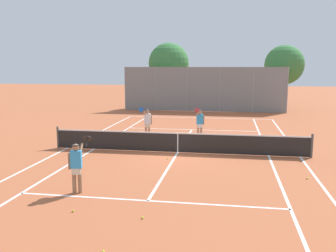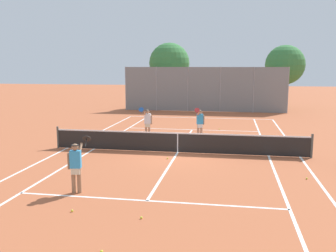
# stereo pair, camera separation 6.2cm
# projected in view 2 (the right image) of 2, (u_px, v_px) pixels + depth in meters

# --- Properties ---
(ground_plane) EXTENTS (120.00, 120.00, 0.00)m
(ground_plane) POSITION_uv_depth(u_px,v_px,m) (178.00, 153.00, 17.46)
(ground_plane) COLOR #B25B38
(court_line_markings) EXTENTS (11.10, 23.90, 0.01)m
(court_line_markings) POSITION_uv_depth(u_px,v_px,m) (178.00, 153.00, 17.46)
(court_line_markings) COLOR white
(court_line_markings) RESTS_ON ground
(tennis_net) EXTENTS (12.00, 0.10, 1.07)m
(tennis_net) POSITION_uv_depth(u_px,v_px,m) (178.00, 142.00, 17.38)
(tennis_net) COLOR #474C47
(tennis_net) RESTS_ON ground
(player_near_side) EXTENTS (0.58, 0.80, 1.77)m
(player_near_side) POSITION_uv_depth(u_px,v_px,m) (76.00, 164.00, 11.82)
(player_near_side) COLOR #936B4C
(player_near_side) RESTS_ON ground
(player_far_left) EXTENTS (0.63, 0.76, 1.77)m
(player_far_left) POSITION_uv_depth(u_px,v_px,m) (148.00, 122.00, 20.83)
(player_far_left) COLOR tan
(player_far_left) RESTS_ON ground
(player_far_right) EXTENTS (0.52, 0.85, 1.77)m
(player_far_right) POSITION_uv_depth(u_px,v_px,m) (200.00, 122.00, 20.66)
(player_far_right) COLOR tan
(player_far_right) RESTS_ON ground
(loose_tennis_ball_0) EXTENTS (0.07, 0.07, 0.07)m
(loose_tennis_ball_0) POSITION_uv_depth(u_px,v_px,m) (141.00, 218.00, 9.91)
(loose_tennis_ball_0) COLOR #D1DB33
(loose_tennis_ball_0) RESTS_ON ground
(loose_tennis_ball_1) EXTENTS (0.07, 0.07, 0.07)m
(loose_tennis_ball_1) POSITION_uv_depth(u_px,v_px,m) (101.00, 251.00, 8.10)
(loose_tennis_ball_1) COLOR #D1DB33
(loose_tennis_ball_1) RESTS_ON ground
(loose_tennis_ball_2) EXTENTS (0.07, 0.07, 0.07)m
(loose_tennis_ball_2) POSITION_uv_depth(u_px,v_px,m) (219.00, 129.00, 23.76)
(loose_tennis_ball_2) COLOR #D1DB33
(loose_tennis_ball_2) RESTS_ON ground
(loose_tennis_ball_3) EXTENTS (0.07, 0.07, 0.07)m
(loose_tennis_ball_3) POSITION_uv_depth(u_px,v_px,m) (307.00, 178.00, 13.36)
(loose_tennis_ball_3) COLOR #D1DB33
(loose_tennis_ball_3) RESTS_ON ground
(loose_tennis_ball_4) EXTENTS (0.07, 0.07, 0.07)m
(loose_tennis_ball_4) POSITION_uv_depth(u_px,v_px,m) (167.00, 158.00, 16.25)
(loose_tennis_ball_4) COLOR #D1DB33
(loose_tennis_ball_4) RESTS_ON ground
(loose_tennis_ball_5) EXTENTS (0.07, 0.07, 0.07)m
(loose_tennis_ball_5) POSITION_uv_depth(u_px,v_px,m) (72.00, 211.00, 10.38)
(loose_tennis_ball_5) COLOR #D1DB33
(loose_tennis_ball_5) RESTS_ON ground
(back_fence) EXTENTS (14.27, 0.08, 3.92)m
(back_fence) POSITION_uv_depth(u_px,v_px,m) (204.00, 89.00, 32.75)
(back_fence) COLOR gray
(back_fence) RESTS_ON ground
(tree_behind_left) EXTENTS (3.89, 3.89, 6.19)m
(tree_behind_left) POSITION_uv_depth(u_px,v_px,m) (169.00, 64.00, 36.10)
(tree_behind_left) COLOR brown
(tree_behind_left) RESTS_ON ground
(tree_behind_right) EXTENTS (3.60, 3.60, 5.89)m
(tree_behind_right) POSITION_uv_depth(u_px,v_px,m) (284.00, 66.00, 34.26)
(tree_behind_right) COLOR brown
(tree_behind_right) RESTS_ON ground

